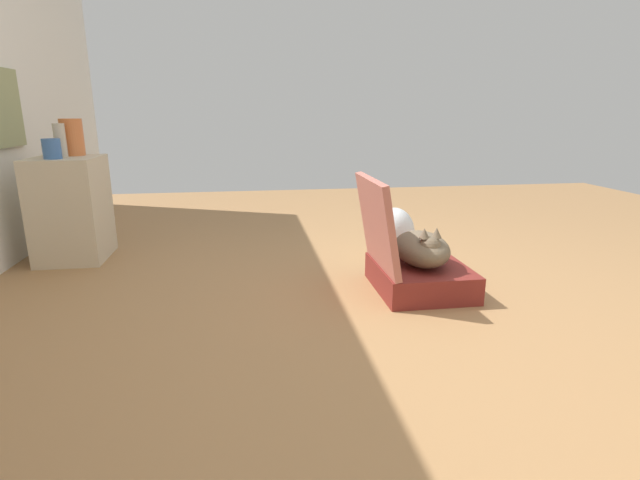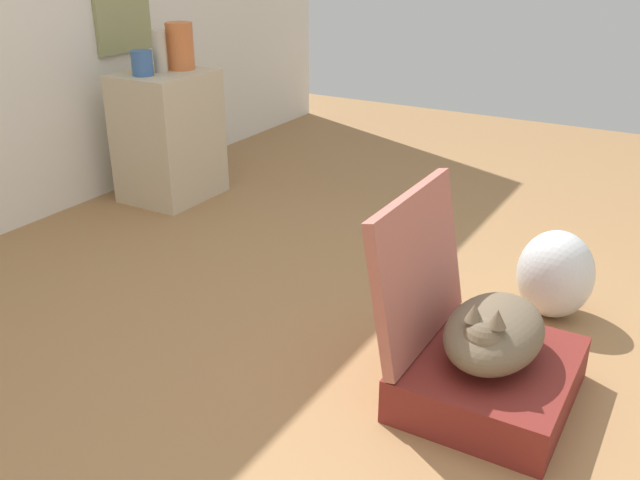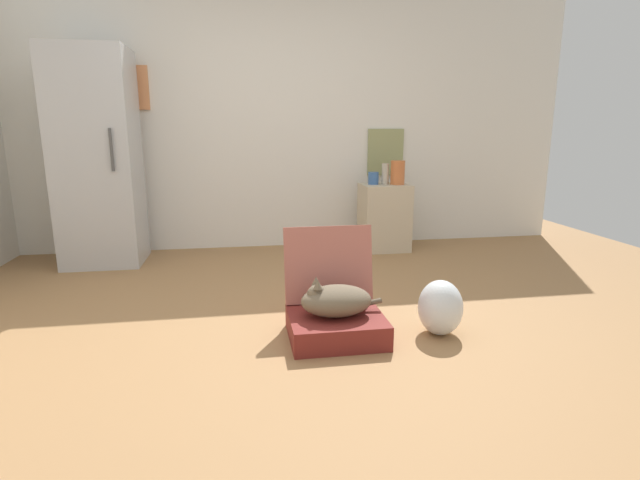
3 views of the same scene
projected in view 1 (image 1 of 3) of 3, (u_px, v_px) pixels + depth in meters
The scene contains 9 objects.
ground_plane at pixel (400, 312), 2.36m from camera, with size 7.68×7.68×0.00m, color #9E7247.
suitcase_base at pixel (420, 277), 2.63m from camera, with size 0.55×0.48×0.14m, color maroon.
suitcase_lid at pixel (377, 223), 2.52m from camera, with size 0.55×0.48×0.04m, color #B26356.
cat at pixel (422, 248), 2.58m from camera, with size 0.49×0.28×0.23m.
plastic_bag_white at pixel (394, 232), 3.21m from camera, with size 0.26×0.28×0.33m, color silver.
side_table at pixel (71, 209), 3.13m from camera, with size 0.47×0.40×0.67m, color beige.
vase_tall at pixel (52, 149), 2.91m from camera, with size 0.10×0.10×0.12m, color #38609E.
vase_short at pixel (72, 137), 3.13m from camera, with size 0.14×0.14×0.23m, color #CC6B38.
vase_round at pixel (60, 140), 3.02m from camera, with size 0.07×0.07×0.21m, color #B7AD99.
Camera 1 is at (-2.10, 0.72, 0.95)m, focal length 27.10 mm.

